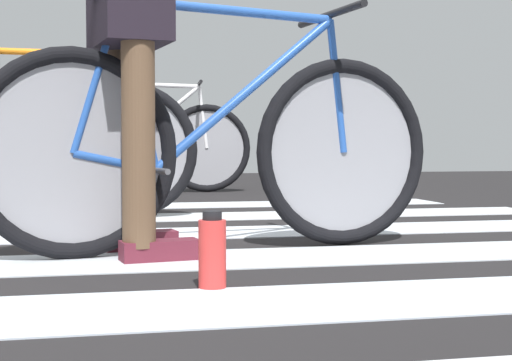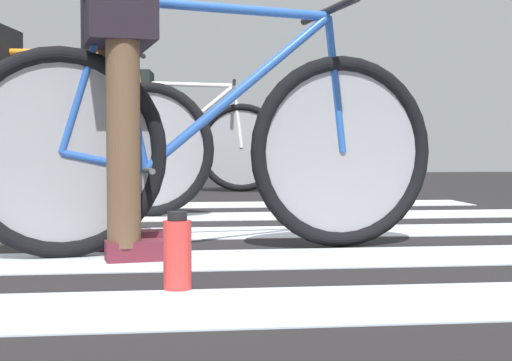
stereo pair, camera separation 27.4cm
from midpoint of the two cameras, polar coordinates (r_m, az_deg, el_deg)
name	(u,v)px [view 1 (the left image)]	position (r m, az deg, el deg)	size (l,w,h in m)	color
ground	(33,244)	(3.20, -18.77, -4.58)	(18.00, 14.00, 0.02)	black
crosswalk_markings	(19,249)	(2.96, -19.91, -4.93)	(5.45, 4.23, 0.00)	silver
bicycle_1_of_3	(216,145)	(2.73, -5.82, 2.64)	(1.72, 0.54, 0.93)	black
cyclist_1_of_3	(130,68)	(2.67, -12.33, 8.24)	(0.37, 0.44, 1.00)	brown
bicycle_2_of_3	(30,145)	(4.18, -18.36, 2.53)	(1.72, 0.53, 0.93)	black
bicycle_3_of_3	(143,145)	(6.22, -9.70, 2.64)	(1.73, 0.52, 0.93)	black
cyclist_3_of_3	(103,115)	(6.24, -12.58, 4.84)	(0.34, 0.43, 0.97)	beige
water_bottle	(212,252)	(2.04, -7.10, -5.45)	(0.07, 0.07, 0.21)	red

